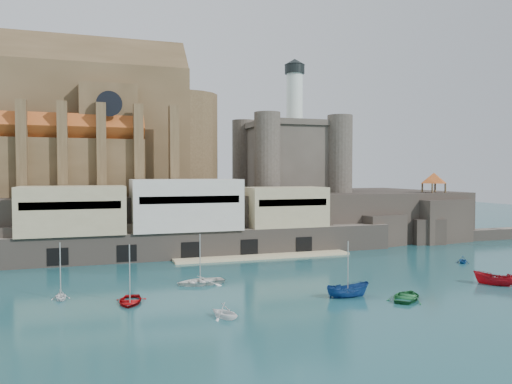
{
  "coord_description": "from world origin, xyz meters",
  "views": [
    {
      "loc": [
        -25.17,
        -59.96,
        14.21
      ],
      "look_at": [
        5.33,
        32.0,
        10.34
      ],
      "focal_mm": 35.0,
      "sensor_mm": 36.0,
      "label": 1
    }
  ],
  "objects_px": {
    "pavilion": "(434,179)",
    "boat_2": "(348,297)",
    "boat_1": "(225,318)",
    "church": "(96,131)",
    "boat_0": "(130,303)",
    "castle_keep": "(290,153)"
  },
  "relations": [
    {
      "from": "pavilion",
      "to": "boat_2",
      "type": "distance_m",
      "value": 55.03
    },
    {
      "from": "pavilion",
      "to": "boat_1",
      "type": "height_order",
      "value": "pavilion"
    },
    {
      "from": "church",
      "to": "pavilion",
      "type": "xyz_separation_m",
      "value": [
        66.13,
        -15.85,
        -9.4
      ]
    },
    {
      "from": "pavilion",
      "to": "boat_2",
      "type": "xyz_separation_m",
      "value": [
        -39.62,
        -36.01,
        -12.73
      ]
    },
    {
      "from": "church",
      "to": "pavilion",
      "type": "relative_size",
      "value": 7.34
    },
    {
      "from": "boat_2",
      "to": "pavilion",
      "type": "bearing_deg",
      "value": -44.79
    },
    {
      "from": "boat_1",
      "to": "boat_2",
      "type": "relative_size",
      "value": 0.66
    },
    {
      "from": "pavilion",
      "to": "boat_2",
      "type": "height_order",
      "value": "pavilion"
    },
    {
      "from": "pavilion",
      "to": "boat_2",
      "type": "bearing_deg",
      "value": -137.73
    },
    {
      "from": "boat_0",
      "to": "boat_1",
      "type": "height_order",
      "value": "boat_0"
    },
    {
      "from": "castle_keep",
      "to": "pavilion",
      "type": "relative_size",
      "value": 4.58
    },
    {
      "from": "castle_keep",
      "to": "boat_1",
      "type": "distance_m",
      "value": 64.43
    },
    {
      "from": "castle_keep",
      "to": "pavilion",
      "type": "xyz_separation_m",
      "value": [
        25.92,
        -15.08,
        -5.59
      ]
    },
    {
      "from": "boat_1",
      "to": "castle_keep",
      "type": "bearing_deg",
      "value": 32.19
    },
    {
      "from": "boat_0",
      "to": "boat_1",
      "type": "relative_size",
      "value": 1.49
    },
    {
      "from": "castle_keep",
      "to": "boat_1",
      "type": "xyz_separation_m",
      "value": [
        -29.03,
        -54.53,
        -18.31
      ]
    },
    {
      "from": "boat_1",
      "to": "boat_2",
      "type": "xyz_separation_m",
      "value": [
        15.33,
        3.44,
        0.0
      ]
    },
    {
      "from": "castle_keep",
      "to": "pavilion",
      "type": "height_order",
      "value": "castle_keep"
    },
    {
      "from": "church",
      "to": "boat_2",
      "type": "bearing_deg",
      "value": -62.92
    },
    {
      "from": "church",
      "to": "boat_2",
      "type": "xyz_separation_m",
      "value": [
        26.51,
        -51.86,
        -22.13
      ]
    },
    {
      "from": "castle_keep",
      "to": "church",
      "type": "bearing_deg",
      "value": 178.89
    },
    {
      "from": "church",
      "to": "castle_keep",
      "type": "bearing_deg",
      "value": -1.11
    }
  ]
}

